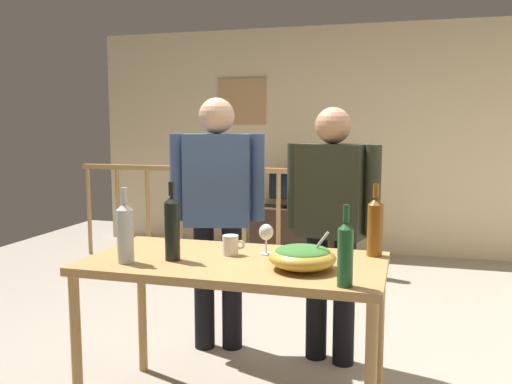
{
  "coord_description": "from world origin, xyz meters",
  "views": [
    {
      "loc": [
        0.55,
        -3.04,
        1.45
      ],
      "look_at": [
        -0.25,
        -0.22,
        1.08
      ],
      "focal_mm": 37.98,
      "sensor_mm": 36.0,
      "label": 1
    }
  ],
  "objects": [
    {
      "name": "wine_bottle_clear",
      "position": [
        -0.73,
        -0.8,
        0.95
      ],
      "size": [
        0.08,
        0.08,
        0.36
      ],
      "color": "silver",
      "rests_on": "serving_table"
    },
    {
      "name": "back_wall",
      "position": [
        0.0,
        3.15,
        1.27
      ],
      "size": [
        6.24,
        0.1,
        2.54
      ],
      "primitive_type": "cube",
      "color": "beige",
      "rests_on": "ground_plane"
    },
    {
      "name": "serving_table",
      "position": [
        -0.25,
        -0.6,
        0.72
      ],
      "size": [
        1.44,
        0.73,
        0.8
      ],
      "color": "#B2844C",
      "rests_on": "ground_plane"
    },
    {
      "name": "salad_bowl",
      "position": [
        0.1,
        -0.69,
        0.86
      ],
      "size": [
        0.31,
        0.31,
        0.18
      ],
      "color": "gold",
      "rests_on": "serving_table"
    },
    {
      "name": "wine_bottle_dark",
      "position": [
        -0.53,
        -0.69,
        0.96
      ],
      "size": [
        0.07,
        0.07,
        0.38
      ],
      "color": "black",
      "rests_on": "serving_table"
    },
    {
      "name": "stair_railing",
      "position": [
        -1.02,
        2.19,
        0.64
      ],
      "size": [
        2.98,
        0.1,
        1.07
      ],
      "color": "#B2844C",
      "rests_on": "ground_plane"
    },
    {
      "name": "wine_bottle_green",
      "position": [
        0.31,
        -0.9,
        0.94
      ],
      "size": [
        0.06,
        0.06,
        0.33
      ],
      "color": "#1E5628",
      "rests_on": "serving_table"
    },
    {
      "name": "ground_plane",
      "position": [
        0.0,
        0.0,
        0.0
      ],
      "size": [
        8.18,
        8.18,
        0.0
      ],
      "primitive_type": "plane",
      "color": "#9E9384"
    },
    {
      "name": "mug_white",
      "position": [
        -0.3,
        -0.52,
        0.85
      ],
      "size": [
        0.12,
        0.08,
        0.1
      ],
      "color": "white",
      "rests_on": "serving_table"
    },
    {
      "name": "wine_glass",
      "position": [
        -0.13,
        -0.46,
        0.91
      ],
      "size": [
        0.07,
        0.07,
        0.15
      ],
      "color": "silver",
      "rests_on": "serving_table"
    },
    {
      "name": "flat_screen_tv",
      "position": [
        -0.67,
        2.77,
        0.77
      ],
      "size": [
        0.53,
        0.12,
        0.4
      ],
      "color": "black",
      "rests_on": "tv_console"
    },
    {
      "name": "person_standing_left",
      "position": [
        -0.61,
        0.16,
        0.96
      ],
      "size": [
        0.58,
        0.31,
        1.61
      ],
      "rotation": [
        0.0,
        0.0,
        3.39
      ],
      "color": "black",
      "rests_on": "ground_plane"
    },
    {
      "name": "wine_bottle_amber",
      "position": [
        0.4,
        -0.34,
        0.95
      ],
      "size": [
        0.08,
        0.08,
        0.36
      ],
      "color": "brown",
      "rests_on": "serving_table"
    },
    {
      "name": "person_standing_right",
      "position": [
        0.11,
        0.16,
        0.91
      ],
      "size": [
        0.57,
        0.31,
        1.55
      ],
      "rotation": [
        0.0,
        0.0,
        2.89
      ],
      "color": "black",
      "rests_on": "ground_plane"
    },
    {
      "name": "tv_console",
      "position": [
        -0.67,
        2.8,
        0.26
      ],
      "size": [
        0.9,
        0.4,
        0.53
      ],
      "primitive_type": "cube",
      "color": "#38281E",
      "rests_on": "ground_plane"
    },
    {
      "name": "framed_picture",
      "position": [
        -1.36,
        3.09,
        1.71
      ],
      "size": [
        0.58,
        0.03,
        0.54
      ],
      "primitive_type": "cube",
      "color": "tan"
    }
  ]
}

